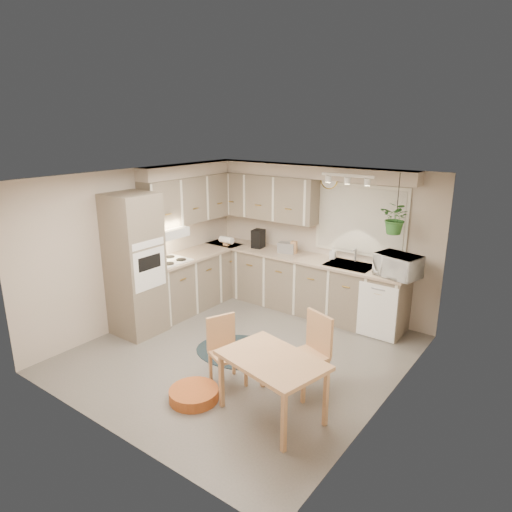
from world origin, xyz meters
name	(u,v)px	position (x,y,z in m)	size (l,w,h in m)	color
floor	(242,353)	(0.00, 0.00, 0.00)	(4.20, 4.20, 0.00)	slate
ceiling	(240,177)	(0.00, 0.00, 2.40)	(4.20, 4.20, 0.00)	silver
wall_back	(319,238)	(0.00, 2.10, 1.20)	(4.00, 0.04, 2.40)	beige
wall_front	(104,326)	(0.00, -2.10, 1.20)	(4.00, 0.04, 2.40)	beige
wall_left	(140,246)	(-2.00, 0.00, 1.20)	(0.04, 4.20, 2.40)	beige
wall_right	(391,306)	(2.00, 0.00, 1.20)	(0.04, 4.20, 2.40)	beige
base_cab_left	(195,281)	(-1.70, 0.88, 0.45)	(0.60, 1.85, 0.90)	gray
base_cab_back	(298,283)	(-0.20, 1.80, 0.45)	(3.60, 0.60, 0.90)	gray
counter_left	(194,254)	(-1.69, 0.88, 0.92)	(0.64, 1.89, 0.04)	tan
counter_back	(299,257)	(-0.20, 1.79, 0.92)	(3.64, 0.64, 0.04)	tan
oven_stack	(135,265)	(-1.68, -0.38, 1.05)	(0.65, 0.65, 2.10)	gray
wall_oven_face	(150,269)	(-1.35, -0.38, 1.05)	(0.02, 0.56, 0.58)	white
upper_cab_left	(192,199)	(-1.82, 1.00, 1.83)	(0.35, 2.00, 0.75)	gray
upper_cab_back	(264,196)	(-1.00, 1.93, 1.83)	(2.00, 0.35, 0.75)	gray
soffit_left	(189,170)	(-1.85, 1.00, 2.30)	(0.30, 2.00, 0.20)	beige
soffit_back	(306,171)	(-0.20, 1.95, 2.30)	(3.60, 0.30, 0.20)	beige
cooktop	(169,261)	(-1.68, 0.30, 0.94)	(0.52, 0.58, 0.02)	white
range_hood	(167,233)	(-1.70, 0.30, 1.40)	(0.40, 0.60, 0.14)	white
window_blinds	(360,220)	(0.70, 2.07, 1.60)	(1.40, 0.02, 1.00)	white
window_frame	(360,220)	(0.70, 2.08, 1.60)	(1.50, 0.02, 1.10)	silver
sink	(349,268)	(0.70, 1.80, 0.90)	(0.70, 0.48, 0.10)	#9C9FA3
dishwasher_front	(377,312)	(1.30, 1.49, 0.42)	(0.58, 0.01, 0.83)	white
track_light_bar	(348,175)	(0.70, 1.55, 2.33)	(0.80, 0.04, 0.04)	white
wall_clock	(329,180)	(0.15, 2.07, 2.18)	(0.30, 0.30, 0.03)	gold
dining_table	(272,387)	(1.11, -0.89, 0.34)	(1.09, 0.73, 0.69)	tan
chair_left	(228,353)	(0.33, -0.69, 0.42)	(0.39, 0.39, 0.83)	tan
chair_back	(306,355)	(1.15, -0.26, 0.47)	(0.44, 0.44, 0.93)	tan
braided_rug	(242,351)	(-0.02, 0.03, 0.01)	(1.30, 0.98, 0.01)	black
pet_bed	(194,394)	(0.23, -1.18, 0.07)	(0.57, 0.57, 0.13)	#B74E24
microwave	(398,263)	(1.48, 1.70, 1.14)	(0.59, 0.33, 0.40)	white
soap_bottle	(333,256)	(0.33, 1.95, 0.99)	(0.09, 0.20, 0.09)	white
hanging_plant	(396,222)	(1.39, 1.70, 1.73)	(0.41, 0.45, 0.35)	#306C2B
coffee_maker	(258,239)	(-1.04, 1.80, 1.10)	(0.18, 0.22, 0.32)	black
toaster	(287,248)	(-0.46, 1.82, 1.03)	(0.28, 0.16, 0.17)	#9C9FA3
knife_block	(294,247)	(-0.34, 1.85, 1.04)	(0.09, 0.09, 0.21)	tan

